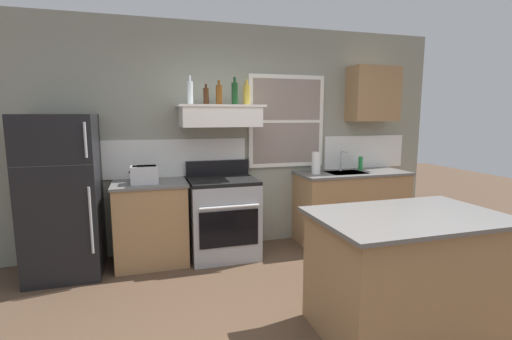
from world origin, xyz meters
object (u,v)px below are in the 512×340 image
at_px(refrigerator, 62,196).
at_px(bottle_amber_wine, 219,95).
at_px(bottle_clear_tall, 190,92).
at_px(paper_towel_roll, 316,163).
at_px(dish_soap_bottle, 360,163).
at_px(kitchen_island, 406,273).
at_px(bottle_champagne_gold_foil, 247,95).
at_px(toaster, 144,174).
at_px(bottle_dark_green_wine, 235,93).
at_px(stove_range, 223,217).
at_px(bottle_brown_stout, 206,96).

height_order(refrigerator, bottle_amber_wine, bottle_amber_wine).
bearing_deg(bottle_clear_tall, paper_towel_roll, -1.82).
xyz_separation_m(paper_towel_roll, dish_soap_bottle, (0.69, 0.10, -0.04)).
distance_m(dish_soap_bottle, kitchen_island, 2.26).
relative_size(refrigerator, bottle_champagne_gold_foil, 5.65).
relative_size(bottle_amber_wine, paper_towel_roll, 1.00).
xyz_separation_m(toaster, bottle_dark_green_wine, (1.01, 0.10, 0.87)).
xyz_separation_m(toaster, kitchen_island, (1.87, -1.84, -0.55)).
distance_m(toaster, stove_range, 1.01).
height_order(stove_range, bottle_brown_stout, bottle_brown_stout).
height_order(bottle_brown_stout, dish_soap_bottle, bottle_brown_stout).
xyz_separation_m(bottle_clear_tall, dish_soap_bottle, (2.21, 0.05, -0.88)).
distance_m(bottle_clear_tall, paper_towel_roll, 1.73).
relative_size(stove_range, paper_towel_roll, 4.04).
relative_size(refrigerator, bottle_dark_green_wine, 5.34).
bearing_deg(bottle_dark_green_wine, refrigerator, -177.41).
relative_size(toaster, paper_towel_roll, 1.10).
xyz_separation_m(bottle_amber_wine, bottle_champagne_gold_foil, (0.34, 0.06, 0.01)).
bearing_deg(bottle_brown_stout, toaster, -169.94).
bearing_deg(refrigerator, bottle_brown_stout, 4.05).
height_order(bottle_brown_stout, kitchen_island, bottle_brown_stout).
height_order(stove_range, dish_soap_bottle, same).
bearing_deg(bottle_brown_stout, paper_towel_roll, -1.94).
bearing_deg(stove_range, bottle_amber_wine, 93.60).
height_order(bottle_brown_stout, bottle_dark_green_wine, bottle_dark_green_wine).
xyz_separation_m(stove_range, bottle_amber_wine, (-0.01, 0.09, 1.39)).
height_order(stove_range, bottle_amber_wine, bottle_amber_wine).
bearing_deg(paper_towel_roll, bottle_amber_wine, 177.27).
distance_m(bottle_clear_tall, bottle_dark_green_wine, 0.50).
height_order(toaster, dish_soap_bottle, toaster).
xyz_separation_m(bottle_champagne_gold_foil, kitchen_island, (0.69, -2.03, -1.41)).
bearing_deg(paper_towel_roll, dish_soap_bottle, 8.23).
bearing_deg(paper_towel_roll, toaster, -177.83).
bearing_deg(bottle_brown_stout, dish_soap_bottle, 1.53).
distance_m(toaster, bottle_clear_tall, 1.02).
relative_size(bottle_clear_tall, bottle_champagne_gold_foil, 1.08).
relative_size(toaster, bottle_clear_tall, 0.95).
bearing_deg(toaster, bottle_clear_tall, 13.66).
xyz_separation_m(bottle_dark_green_wine, kitchen_island, (0.85, -1.94, -1.42)).
xyz_separation_m(paper_towel_roll, kitchen_island, (-0.17, -1.92, -0.59)).
distance_m(bottle_brown_stout, kitchen_island, 2.67).
bearing_deg(kitchen_island, paper_towel_roll, 84.89).
relative_size(bottle_amber_wine, dish_soap_bottle, 1.50).
height_order(stove_range, kitchen_island, stove_range).
bearing_deg(kitchen_island, bottle_brown_stout, 120.87).
height_order(bottle_amber_wine, bottle_dark_green_wine, bottle_dark_green_wine).
xyz_separation_m(bottle_champagne_gold_foil, paper_towel_roll, (0.86, -0.11, -0.82)).
bearing_deg(bottle_champagne_gold_foil, kitchen_island, -71.32).
bearing_deg(bottle_amber_wine, refrigerator, -175.92).
bearing_deg(bottle_champagne_gold_foil, bottle_clear_tall, -174.35).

